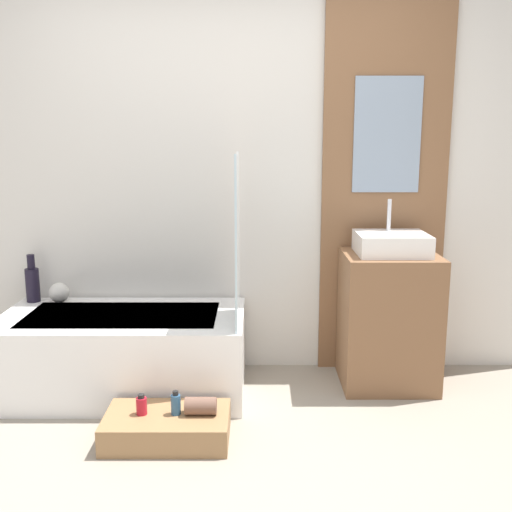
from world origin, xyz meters
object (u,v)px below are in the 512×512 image
Objects in this scene: bottle_soap_primary at (140,405)px; wooden_step_bench at (166,427)px; bottle_soap_secondary at (174,404)px; vase_round_light at (57,293)px; sink at (390,243)px; bathtub at (122,352)px; vase_tall_dark at (31,283)px.

wooden_step_bench is at bearing 0.00° from bottle_soap_primary.
bottle_soap_primary is at bearing 180.00° from bottle_soap_secondary.
vase_round_light is at bearing 132.45° from wooden_step_bench.
wooden_step_bench is 5.04× the size of bottle_soap_secondary.
sink is at bearing 30.57° from bottle_soap_secondary.
bathtub is 0.79m from vase_tall_dark.
wooden_step_bench is 4.95× the size of vase_round_light.
vase_round_light is (0.17, -0.02, -0.06)m from vase_tall_dark.
vase_tall_dark is at bearing 137.38° from wooden_step_bench.
vase_tall_dark is 1.43m from bottle_soap_secondary.
vase_tall_dark is 2.41× the size of vase_round_light.
vase_tall_dark is 2.45× the size of bottle_soap_secondary.
bathtub reaches higher than bottle_soap_secondary.
wooden_step_bench is 1.28m from vase_round_light.
vase_round_light is at bearing 127.64° from bottle_soap_primary.
vase_tall_dark is at bearing 173.25° from vase_round_light.
bathtub is 0.61m from vase_round_light.
bathtub is 2.30× the size of wooden_step_bench.
bottle_soap_primary is at bearing 180.00° from wooden_step_bench.
vase_round_light is 1.27m from bottle_soap_secondary.
sink is (1.62, 0.11, 0.65)m from bathtub.
bottle_soap_secondary is at bearing -149.43° from sink.
bottle_soap_primary is at bearing -52.36° from vase_round_light.
wooden_step_bench is 5.92× the size of bottle_soap_primary.
vase_tall_dark is at bearing 138.73° from bottle_soap_secondary.
wooden_step_bench is 1.50× the size of sink.
bathtub is 0.65m from bottle_soap_primary.
vase_round_light reaches higher than wooden_step_bench.
vase_tall_dark is 0.19m from vase_round_light.
sink is 1.58m from bottle_soap_secondary.
wooden_step_bench is at bearing -47.55° from vase_round_light.
sink reaches higher than bottle_soap_secondary.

